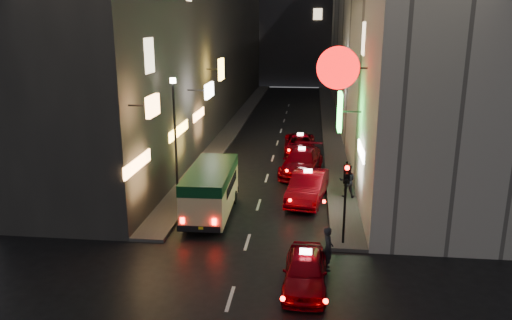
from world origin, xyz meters
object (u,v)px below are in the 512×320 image
(taxi_near, at_px, (305,268))
(pedestrian_crossing, at_px, (328,246))
(traffic_light, at_px, (346,186))
(minibus, at_px, (211,186))
(lamp_post, at_px, (175,131))

(taxi_near, xyz_separation_m, pedestrian_crossing, (0.82, 1.43, 0.21))
(pedestrian_crossing, height_order, traffic_light, traffic_light)
(pedestrian_crossing, bearing_deg, traffic_light, -29.25)
(taxi_near, bearing_deg, pedestrian_crossing, 60.30)
(minibus, height_order, traffic_light, traffic_light)
(taxi_near, xyz_separation_m, traffic_light, (1.52, 3.41, 1.94))
(taxi_near, height_order, lamp_post, lamp_post)
(taxi_near, height_order, pedestrian_crossing, pedestrian_crossing)
(pedestrian_crossing, distance_m, lamp_post, 10.31)
(taxi_near, height_order, traffic_light, traffic_light)
(minibus, height_order, pedestrian_crossing, minibus)
(minibus, relative_size, pedestrian_crossing, 2.90)
(lamp_post, bearing_deg, minibus, -39.11)
(lamp_post, bearing_deg, taxi_near, -49.91)
(minibus, xyz_separation_m, lamp_post, (-2.10, 1.71, 2.22))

